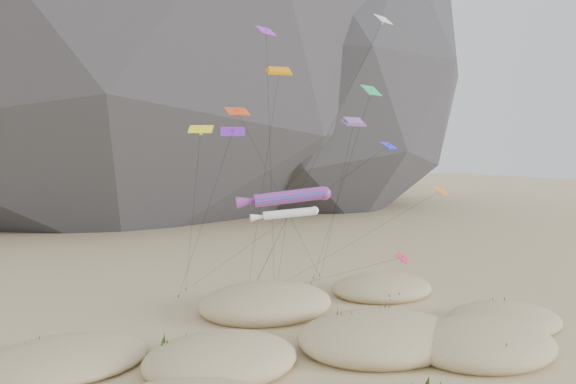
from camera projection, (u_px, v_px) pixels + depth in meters
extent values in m
plane|color=#CCB789|center=(372.00, 361.00, 43.32)|extent=(500.00, 500.00, 0.00)
ellipsoid|color=black|center=(303.00, 74.00, 163.42)|extent=(130.55, 126.41, 100.00)
ellipsoid|color=#CCB789|center=(481.00, 343.00, 45.18)|extent=(12.57, 10.68, 3.26)
ellipsoid|color=#CCB789|center=(221.00, 359.00, 41.83)|extent=(11.77, 10.01, 3.08)
ellipsoid|color=#CCB789|center=(379.00, 337.00, 46.59)|extent=(14.22, 12.09, 3.42)
ellipsoid|color=#CCB789|center=(504.00, 319.00, 52.01)|extent=(10.95, 9.30, 2.46)
ellipsoid|color=#CCB789|center=(266.00, 303.00, 56.40)|extent=(13.75, 11.68, 3.74)
ellipsoid|color=#CCB789|center=(382.00, 288.00, 63.35)|extent=(11.74, 9.98, 2.90)
ellipsoid|color=#CCB789|center=(67.00, 358.00, 42.69)|extent=(12.26, 10.42, 2.03)
ellipsoid|color=black|center=(503.00, 350.00, 42.90)|extent=(3.07, 2.63, 0.92)
ellipsoid|color=black|center=(512.00, 357.00, 41.95)|extent=(2.34, 2.00, 0.70)
ellipsoid|color=black|center=(176.00, 349.00, 43.58)|extent=(2.52, 2.15, 0.76)
ellipsoid|color=black|center=(243.00, 341.00, 45.75)|extent=(2.45, 2.09, 0.73)
ellipsoid|color=black|center=(358.00, 327.00, 48.05)|extent=(3.03, 2.59, 0.91)
ellipsoid|color=black|center=(387.00, 317.00, 51.10)|extent=(2.42, 2.07, 0.72)
ellipsoid|color=black|center=(376.00, 336.00, 46.26)|extent=(2.60, 2.23, 0.78)
ellipsoid|color=black|center=(501.00, 311.00, 54.66)|extent=(2.19, 1.87, 0.66)
ellipsoid|color=black|center=(248.00, 300.00, 57.00)|extent=(2.64, 2.26, 0.79)
ellipsoid|color=black|center=(278.00, 309.00, 54.08)|extent=(2.31, 1.98, 0.69)
ellipsoid|color=black|center=(393.00, 289.00, 62.62)|extent=(2.17, 1.86, 0.65)
ellipsoid|color=black|center=(391.00, 298.00, 59.19)|extent=(1.94, 1.66, 0.58)
ellipsoid|color=black|center=(40.00, 349.00, 44.38)|extent=(2.48, 2.12, 0.74)
ellipsoid|color=black|center=(92.00, 362.00, 42.05)|extent=(2.23, 1.90, 0.67)
cylinder|color=#3F2D1E|center=(249.00, 296.00, 61.82)|extent=(0.08, 0.08, 0.30)
cylinder|color=#3F2D1E|center=(272.00, 289.00, 64.98)|extent=(0.08, 0.08, 0.30)
cylinder|color=#3F2D1E|center=(275.00, 290.00, 64.40)|extent=(0.08, 0.08, 0.30)
cylinder|color=#3F2D1E|center=(313.00, 278.00, 70.30)|extent=(0.08, 0.08, 0.30)
cylinder|color=#3F2D1E|center=(311.00, 283.00, 67.61)|extent=(0.08, 0.08, 0.30)
cylinder|color=#3F2D1E|center=(186.00, 289.00, 64.66)|extent=(0.08, 0.08, 0.30)
cylinder|color=#3F2D1E|center=(320.00, 275.00, 72.11)|extent=(0.08, 0.08, 0.30)
cylinder|color=#3F2D1E|center=(178.00, 296.00, 61.68)|extent=(0.08, 0.08, 0.30)
cylinder|color=#F4194D|center=(290.00, 197.00, 52.57)|extent=(6.87, 3.17, 1.93)
sphere|color=#F4194D|center=(324.00, 193.00, 53.19)|extent=(1.29, 1.29, 1.29)
cone|color=#F4194D|center=(250.00, 201.00, 51.90)|extent=(2.99, 1.87, 1.38)
cylinder|color=black|center=(282.00, 249.00, 58.10)|extent=(3.49, 9.70, 11.87)
cylinder|color=silver|center=(289.00, 213.00, 50.16)|extent=(4.76, 1.96, 1.08)
sphere|color=silver|center=(314.00, 211.00, 50.67)|extent=(0.79, 0.79, 0.79)
cone|color=silver|center=(261.00, 217.00, 49.61)|extent=(2.03, 1.15, 0.80)
cylinder|color=black|center=(269.00, 257.00, 57.44)|extent=(2.81, 14.15, 10.59)
cube|color=orange|center=(279.00, 72.00, 55.72)|extent=(2.65, 1.50, 0.75)
cube|color=orange|center=(279.00, 70.00, 55.71)|extent=(2.24, 1.20, 0.73)
cylinder|color=black|center=(262.00, 189.00, 60.29)|extent=(0.10, 8.25, 23.98)
cube|color=red|center=(354.00, 123.00, 51.23)|extent=(2.55, 1.39, 0.66)
cube|color=red|center=(354.00, 121.00, 51.21)|extent=(2.16, 1.12, 0.66)
cylinder|color=black|center=(334.00, 214.00, 60.29)|extent=(6.02, 15.78, 18.72)
cube|color=yellow|center=(201.00, 129.00, 49.99)|extent=(2.43, 2.07, 0.75)
cube|color=yellow|center=(201.00, 131.00, 50.01)|extent=(0.32, 0.30, 0.74)
cylinder|color=black|center=(192.00, 220.00, 57.33)|extent=(2.72, 13.67, 18.06)
cube|color=#1B1CE8|center=(389.00, 145.00, 54.11)|extent=(2.29, 1.93, 0.69)
cube|color=#1B1CE8|center=(389.00, 147.00, 54.12)|extent=(0.30, 0.27, 0.70)
cylinder|color=black|center=(278.00, 224.00, 59.38)|extent=(14.69, 18.34, 16.63)
cube|color=#661FB7|center=(233.00, 131.00, 44.89)|extent=(2.18, 1.64, 0.77)
cube|color=#661FB7|center=(233.00, 133.00, 44.90)|extent=(0.31, 0.31, 0.66)
cylinder|color=black|center=(201.00, 227.00, 53.29)|extent=(0.53, 17.27, 17.70)
cube|color=silver|center=(383.00, 19.00, 56.66)|extent=(2.37, 1.71, 0.92)
cube|color=silver|center=(383.00, 21.00, 56.67)|extent=(0.35, 0.38, 0.71)
cylinder|color=black|center=(313.00, 164.00, 59.24)|extent=(10.99, 9.14, 29.36)
cube|color=#1AAA58|center=(371.00, 90.00, 58.88)|extent=(2.75, 1.97, 1.10)
cube|color=#1AAA58|center=(371.00, 92.00, 58.89)|extent=(0.41, 0.46, 0.82)
cylinder|color=black|center=(340.00, 193.00, 64.59)|extent=(0.38, 11.22, 22.42)
cube|color=#CD134C|center=(402.00, 257.00, 49.25)|extent=(2.10, 2.03, 0.73)
cube|color=#CD134C|center=(402.00, 259.00, 49.26)|extent=(0.31, 0.31, 0.66)
cylinder|color=black|center=(330.00, 276.00, 56.83)|extent=(3.36, 18.41, 6.79)
cube|color=orange|center=(440.00, 191.00, 60.36)|extent=(2.66, 2.42, 0.82)
cube|color=orange|center=(440.00, 192.00, 60.38)|extent=(0.35, 0.34, 0.82)
cylinder|color=black|center=(353.00, 242.00, 62.68)|extent=(14.40, 11.88, 11.80)
cube|color=purple|center=(266.00, 31.00, 51.83)|extent=(2.22, 1.67, 0.84)
cube|color=purple|center=(266.00, 33.00, 51.84)|extent=(0.33, 0.35, 0.67)
cylinder|color=black|center=(271.00, 175.00, 58.12)|extent=(5.39, 9.09, 27.18)
cube|color=red|center=(237.00, 111.00, 43.57)|extent=(1.90, 1.11, 0.66)
cube|color=red|center=(237.00, 113.00, 43.58)|extent=(0.23, 0.20, 0.63)
cylinder|color=black|center=(289.00, 214.00, 57.85)|extent=(19.82, 20.24, 19.22)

